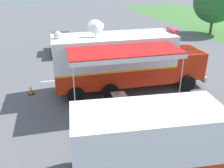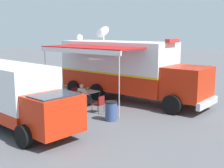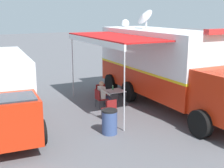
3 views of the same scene
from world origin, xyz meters
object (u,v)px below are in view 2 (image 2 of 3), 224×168
trash_bin (111,111)px  support_truck (14,95)px  water_bottle (88,89)px  folding_chair_beside_table (76,94)px  folding_chair_spare_by_truck (99,103)px  seated_responder (83,94)px  command_truck (127,68)px  folding_table (90,92)px  traffic_cone (67,83)px  car_behind_truck (152,67)px  folding_chair_at_table (81,97)px

trash_bin → support_truck: (3.12, -2.97, 0.93)m
water_bottle → folding_chair_beside_table: water_bottle is taller
folding_chair_spare_by_truck → support_truck: (3.87, -1.71, 0.87)m
seated_responder → folding_chair_beside_table: bearing=-113.1°
command_truck → trash_bin: (4.03, 1.73, -1.49)m
folding_table → water_bottle: bearing=-80.9°
folding_chair_beside_table → seated_responder: 0.89m
folding_chair_spare_by_truck → traffic_cone: (-4.21, -6.28, -0.23)m
command_truck → folding_table: size_ratio=11.35×
folding_table → folding_chair_spare_by_truck: (1.20, 1.58, -0.16)m
water_bottle → car_behind_truck: 11.25m
water_bottle → folding_chair_spare_by_truck: size_ratio=0.26×
folding_chair_spare_by_truck → folding_table: bearing=-127.2°
folding_chair_spare_by_truck → command_truck: bearing=-171.9°
folding_table → folding_chair_beside_table: size_ratio=0.97×
folding_table → car_behind_truck: 11.25m
folding_chair_at_table → folding_chair_beside_table: (-0.53, -0.80, 0.00)m
seated_responder → trash_bin: bearing=65.1°
folding_table → folding_chair_spare_by_truck: 1.99m
command_truck → support_truck: command_truck is taller
command_truck → traffic_cone: size_ratio=16.59×
trash_bin → traffic_cone: bearing=-123.3°
folding_chair_beside_table → traffic_cone: 5.06m
folding_chair_at_table → seated_responder: size_ratio=0.70×
command_truck → seated_responder: command_truck is taller
traffic_cone → trash_bin: bearing=56.7°
trash_bin → car_behind_truck: size_ratio=0.21×
traffic_cone → car_behind_truck: size_ratio=0.13×
folding_chair_at_table → traffic_cone: 6.01m
folding_chair_spare_by_truck → seated_responder: 1.73m
folding_table → water_bottle: (0.03, -0.16, 0.16)m
command_truck → folding_chair_beside_table: bearing=-40.0°
command_truck → folding_chair_at_table: 3.42m
folding_table → folding_chair_beside_table: bearing=-72.7°
traffic_cone → folding_chair_spare_by_truck: bearing=56.2°
folding_chair_spare_by_truck → trash_bin: 1.47m
water_bottle → folding_chair_at_table: bearing=8.5°
folding_chair_at_table → trash_bin: size_ratio=0.96×
car_behind_truck → trash_bin: bearing=19.8°
seated_responder → car_behind_truck: 11.85m
folding_chair_at_table → seated_responder: seated_responder is taller
command_truck → folding_chair_spare_by_truck: (3.28, 0.47, -1.43)m
seated_responder → water_bottle: bearing=-167.7°
trash_bin → car_behind_truck: (-13.04, -4.71, 0.42)m
folding_chair_spare_by_truck → car_behind_truck: bearing=-164.4°
command_truck → folding_chair_spare_by_truck: bearing=8.1°
folding_chair_beside_table → seated_responder: size_ratio=0.70×
seated_responder → car_behind_truck: car_behind_truck is taller
folding_chair_at_table → trash_bin: trash_bin is taller
folding_chair_spare_by_truck → support_truck: support_truck is taller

